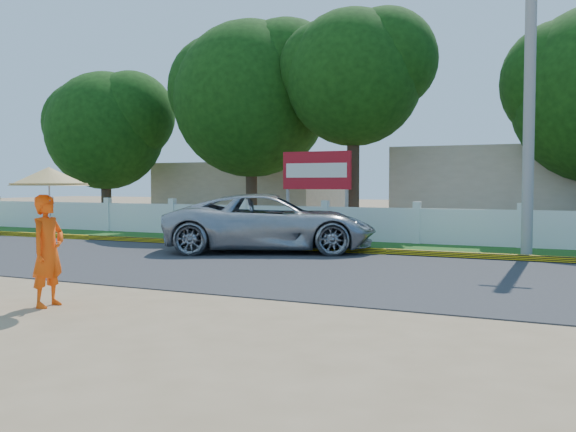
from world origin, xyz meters
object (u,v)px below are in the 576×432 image
object	(u,v)px
monk_with_parasol	(48,216)
billboard	(317,175)
utility_pole	(529,106)
vehicle	(270,223)

from	to	relation	value
monk_with_parasol	billboard	world-z (taller)	billboard
utility_pole	billboard	distance (m)	7.99
utility_pole	vehicle	world-z (taller)	utility_pole
utility_pole	billboard	world-z (taller)	utility_pole
monk_with_parasol	vehicle	bearing A→B (deg)	93.15
monk_with_parasol	utility_pole	bearing A→B (deg)	58.96
billboard	monk_with_parasol	bearing A→B (deg)	-85.07
utility_pole	vehicle	distance (m)	7.26
utility_pole	monk_with_parasol	bearing A→B (deg)	-121.04
monk_with_parasol	billboard	xyz separation A→B (m)	(-1.14, 13.19, 0.76)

